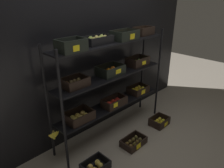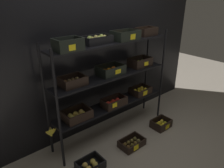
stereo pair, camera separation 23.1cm
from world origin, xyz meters
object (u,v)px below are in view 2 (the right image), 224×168
crate_ground_lemon (161,124)px  crate_ground_kiwi (132,143)px  crate_ground_apple_gold (90,165)px  display_rack (112,74)px

crate_ground_lemon → crate_ground_kiwi: bearing=-178.0°
crate_ground_kiwi → crate_ground_lemon: 0.69m
crate_ground_apple_gold → crate_ground_lemon: bearing=-0.4°
display_rack → crate_ground_apple_gold: display_rack is taller
display_rack → crate_ground_kiwi: size_ratio=5.50×
crate_ground_kiwi → crate_ground_apple_gold: bearing=177.3°
display_rack → crate_ground_kiwi: (-0.00, -0.45, -0.93)m
crate_ground_apple_gold → crate_ground_lemon: 1.38m
crate_ground_kiwi → crate_ground_lemon: bearing=2.0°
display_rack → crate_ground_lemon: size_ratio=6.56×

